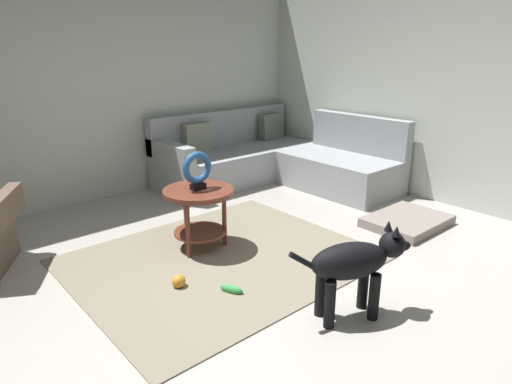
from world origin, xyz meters
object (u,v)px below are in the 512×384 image
(dog_toy_bone, at_px, (232,289))
(torus_sculpture, at_px, (197,170))
(sectional_couch, at_px, (273,161))
(dog_bed_mat, at_px, (407,221))
(side_table, at_px, (199,203))
(dog_toy_ball, at_px, (179,281))
(dog, at_px, (355,264))

(dog_toy_bone, bearing_deg, torus_sculpture, 71.30)
(dog_toy_bone, bearing_deg, sectional_couch, 40.62)
(torus_sculpture, relative_size, dog_bed_mat, 0.41)
(side_table, height_order, dog_toy_ball, side_table)
(side_table, bearing_deg, dog_bed_mat, -26.72)
(sectional_couch, xyz_separation_m, torus_sculpture, (-1.83, -1.02, 0.42))
(sectional_couch, distance_m, dog_bed_mat, 1.96)
(dog_bed_mat, height_order, dog_toy_ball, dog_toy_ball)
(dog_bed_mat, xyz_separation_m, dog, (-1.67, -0.60, 0.33))
(sectional_couch, relative_size, dog_bed_mat, 2.81)
(torus_sculpture, bearing_deg, dog_toy_ball, -137.59)
(sectional_couch, xyz_separation_m, dog_bed_mat, (-0.01, -1.94, -0.24))
(dog_bed_mat, distance_m, dog_toy_ball, 2.38)
(sectional_couch, height_order, dog_toy_bone, sectional_couch)
(dog_bed_mat, height_order, dog, dog)
(dog, height_order, dog_toy_ball, dog)
(torus_sculpture, bearing_deg, dog_toy_bone, -108.70)
(dog, bearing_deg, sectional_couch, 170.99)
(dog, bearing_deg, dog_bed_mat, 134.07)
(sectional_couch, xyz_separation_m, dog_toy_bone, (-2.10, -1.80, -0.26))
(sectional_couch, relative_size, dog_toy_ball, 22.29)
(sectional_couch, bearing_deg, side_table, -150.90)
(dog, bearing_deg, dog_toy_ball, -123.21)
(side_table, xyz_separation_m, dog_toy_ball, (-0.51, -0.46, -0.37))
(torus_sculpture, bearing_deg, dog_bed_mat, -26.72)
(dog, distance_m, dog_toy_bone, 0.92)
(sectional_couch, bearing_deg, dog_toy_ball, -147.63)
(dog_toy_bone, bearing_deg, dog_bed_mat, -3.89)
(side_table, distance_m, torus_sculpture, 0.29)
(dog_bed_mat, distance_m, dog, 1.80)
(sectional_couch, relative_size, side_table, 3.75)
(dog_bed_mat, bearing_deg, dog_toy_ball, 168.94)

